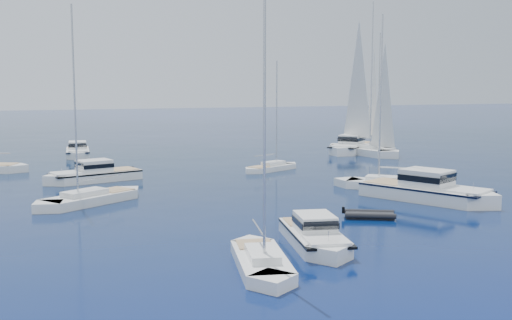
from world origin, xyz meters
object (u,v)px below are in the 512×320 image
at_px(motor_cruiser_right, 429,201).
at_px(sailboat_fore, 261,267).
at_px(tender_yellow, 398,192).
at_px(motor_cruiser_near, 315,246).

height_order(motor_cruiser_right, sailboat_fore, sailboat_fore).
relative_size(motor_cruiser_right, sailboat_fore, 0.88).
bearing_deg(tender_yellow, sailboat_fore, -161.88).
bearing_deg(tender_yellow, motor_cruiser_right, -111.60).
bearing_deg(motor_cruiser_right, motor_cruiser_near, 6.26).
bearing_deg(motor_cruiser_right, tender_yellow, -115.29).
distance_m(motor_cruiser_near, sailboat_fore, 5.23).
bearing_deg(tender_yellow, motor_cruiser_near, -159.65).
relative_size(motor_cruiser_right, tender_yellow, 3.76).
distance_m(motor_cruiser_right, sailboat_fore, 22.56).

